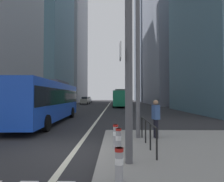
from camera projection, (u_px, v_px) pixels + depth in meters
name	position (u px, v px, depth m)	size (l,w,h in m)	color
ground_plane	(104.00, 111.00, 27.12)	(160.00, 160.00, 0.00)	#28282B
lane_centre_line	(107.00, 107.00, 37.12)	(0.20, 80.00, 0.01)	beige
office_tower_left_mid	(46.00, 5.00, 49.19)	(10.52, 18.62, 50.64)	slate
office_tower_left_far	(69.00, 38.00, 74.06)	(10.99, 23.51, 48.91)	#9E9EA3
office_tower_right_mid	(173.00, 14.00, 51.56)	(12.98, 23.92, 47.86)	slate
office_tower_right_far	(152.00, 35.00, 81.42)	(12.45, 25.49, 56.03)	slate
city_bus_blue_oncoming	(47.00, 99.00, 15.20)	(2.89, 11.79, 3.40)	blue
city_bus_red_receding	(120.00, 98.00, 38.91)	(2.79, 11.78, 3.40)	#198456
car_oncoming_mid	(88.00, 100.00, 60.95)	(2.19, 4.48, 1.94)	silver
car_receding_near	(124.00, 100.00, 53.45)	(2.19, 4.65, 1.94)	#232838
car_receding_far	(119.00, 101.00, 48.23)	(2.07, 4.49, 1.94)	gold
car_oncoming_far	(85.00, 100.00, 50.60)	(2.21, 4.17, 1.94)	#B2A899
traffic_signal_gantry	(47.00, 26.00, 5.74)	(7.07, 0.65, 6.00)	#515156
street_lamp_post	(138.00, 29.00, 9.20)	(5.50, 0.32, 8.00)	#56565B
bollard_left	(119.00, 163.00, 4.32)	(0.20, 0.20, 0.78)	#99999E
bollard_right	(118.00, 140.00, 6.50)	(0.20, 0.20, 0.86)	#99999E
bollard_back	(116.00, 135.00, 7.21)	(0.20, 0.20, 0.88)	#99999E
pedestrian_railing	(148.00, 128.00, 7.50)	(0.06, 3.28, 0.98)	black
pedestrian_waiting	(156.00, 117.00, 9.01)	(0.34, 0.43, 1.76)	black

